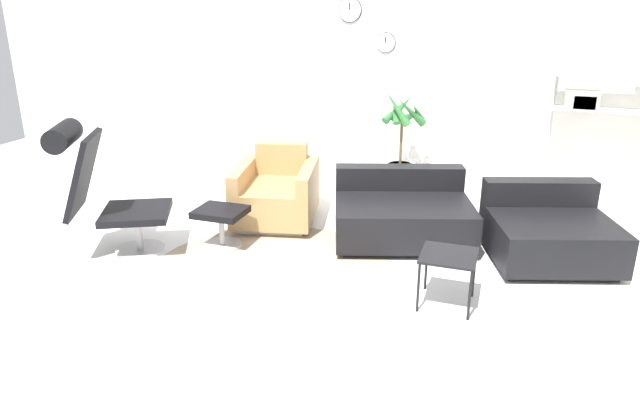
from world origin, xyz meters
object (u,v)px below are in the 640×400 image
potted_plant (402,142)px  ottoman (221,219)px  armchair_red (277,195)px  couch_second (548,234)px  couch_low (402,215)px  lounge_chair (97,179)px  side_table (449,260)px  shelf_unit (610,93)px

potted_plant → ottoman: bearing=-116.4°
armchair_red → couch_second: armchair_red is taller
couch_low → ottoman: bearing=7.4°
lounge_chair → ottoman: 1.12m
side_table → armchair_red: bearing=147.6°
ottoman → couch_second: bearing=13.6°
potted_plant → couch_second: bearing=-46.2°
lounge_chair → ottoman: (0.92, 0.47, -0.43)m
couch_low → shelf_unit: size_ratio=0.90×
lounge_chair → ottoman: lounge_chair is taller
couch_second → potted_plant: size_ratio=1.05×
ottoman → shelf_unit: 4.39m
lounge_chair → shelf_unit: shelf_unit is taller
lounge_chair → ottoman: bearing=90.0°
shelf_unit → ottoman: bearing=-142.4°
lounge_chair → shelf_unit: bearing=98.6°
armchair_red → shelf_unit: shelf_unit is taller
ottoman → side_table: (2.10, -0.41, 0.10)m
lounge_chair → shelf_unit: size_ratio=0.72×
shelf_unit → lounge_chair: bearing=-144.5°
lounge_chair → couch_low: size_ratio=0.80×
armchair_red → potted_plant: potted_plant is taller
couch_low → potted_plant: size_ratio=1.25×
armchair_red → shelf_unit: 3.79m
side_table → shelf_unit: (1.30, 3.03, 0.85)m
lounge_chair → potted_plant: 3.55m
lounge_chair → shelf_unit: (4.32, 3.08, 0.52)m
side_table → potted_plant: potted_plant is taller
ottoman → armchair_red: 0.81m
armchair_red → couch_low: size_ratio=0.72×
couch_second → shelf_unit: size_ratio=0.75×
couch_low → shelf_unit: (1.87, 1.90, 0.97)m
side_table → potted_plant: size_ratio=0.34×
shelf_unit → armchair_red: bearing=-149.9°
couch_low → couch_second: size_ratio=1.19×
lounge_chair → couch_second: (3.75, 1.15, -0.45)m
couch_second → side_table: couch_second is taller
couch_second → shelf_unit: shelf_unit is taller
ottoman → potted_plant: 2.68m
ottoman → couch_second: size_ratio=0.35×
ottoman → potted_plant: potted_plant is taller
ottoman → couch_second: (2.83, 0.68, -0.03)m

